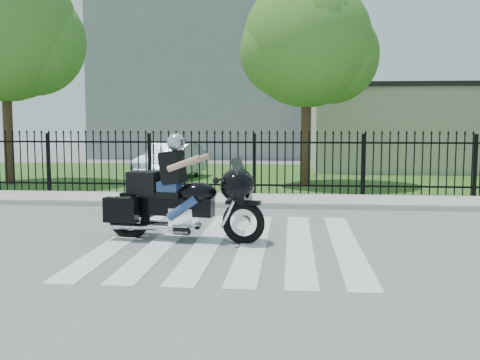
{
  "coord_description": "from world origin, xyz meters",
  "views": [
    {
      "loc": [
        1.06,
        -9.67,
        2.14
      ],
      "look_at": [
        0.05,
        1.14,
        1.0
      ],
      "focal_mm": 42.0,
      "sensor_mm": 36.0,
      "label": 1
    }
  ],
  "objects": [
    {
      "name": "tree_left",
      "position": [
        -8.5,
        8.5,
        5.17
      ],
      "size": [
        4.8,
        4.8,
        7.58
      ],
      "color": "#382316",
      "rests_on": "ground"
    },
    {
      "name": "tree_mid",
      "position": [
        1.5,
        9.0,
        4.67
      ],
      "size": [
        4.2,
        4.2,
        6.78
      ],
      "color": "#382316",
      "rests_on": "ground"
    },
    {
      "name": "iron_fence",
      "position": [
        0.0,
        6.0,
        0.9
      ],
      "size": [
        26.0,
        0.04,
        1.8
      ],
      "color": "black",
      "rests_on": "ground"
    },
    {
      "name": "building_low_roof",
      "position": [
        7.0,
        16.0,
        3.6
      ],
      "size": [
        10.2,
        6.2,
        0.2
      ],
      "primitive_type": "cube",
      "color": "black",
      "rests_on": "building_low"
    },
    {
      "name": "building_low",
      "position": [
        7.0,
        16.0,
        1.75
      ],
      "size": [
        10.0,
        6.0,
        3.5
      ],
      "primitive_type": "cube",
      "color": "beige",
      "rests_on": "ground"
    },
    {
      "name": "grass_strip",
      "position": [
        0.0,
        12.0,
        0.01
      ],
      "size": [
        40.0,
        12.0,
        0.02
      ],
      "primitive_type": "cube",
      "color": "#2A551D",
      "rests_on": "ground"
    },
    {
      "name": "curb",
      "position": [
        0.0,
        4.0,
        0.06
      ],
      "size": [
        40.0,
        0.12,
        0.12
      ],
      "primitive_type": "cube",
      "color": "#ADAAA3",
      "rests_on": "ground"
    },
    {
      "name": "building_tall",
      "position": [
        -3.0,
        26.0,
        6.0
      ],
      "size": [
        15.0,
        10.0,
        12.0
      ],
      "primitive_type": "cube",
      "color": "gray",
      "rests_on": "ground"
    },
    {
      "name": "motorcycle_rider",
      "position": [
        -0.95,
        0.17,
        0.81
      ],
      "size": [
        2.96,
        1.25,
        1.97
      ],
      "rotation": [
        0.0,
        0.0,
        -0.16
      ],
      "color": "black",
      "rests_on": "ground"
    },
    {
      "name": "sidewalk",
      "position": [
        0.0,
        5.0,
        0.06
      ],
      "size": [
        40.0,
        2.0,
        0.12
      ],
      "primitive_type": "cube",
      "color": "#ADAAA3",
      "rests_on": "ground"
    },
    {
      "name": "crosswalk",
      "position": [
        0.0,
        0.0,
        0.01
      ],
      "size": [
        5.0,
        5.5,
        0.01
      ],
      "primitive_type": null,
      "color": "silver",
      "rests_on": "ground"
    },
    {
      "name": "parked_car",
      "position": [
        -3.36,
        10.45,
        0.69
      ],
      "size": [
        2.04,
        4.25,
        1.34
      ],
      "primitive_type": "imported",
      "rotation": [
        0.0,
        0.0,
        -0.16
      ],
      "color": "#8B9EAF",
      "rests_on": "grass_strip"
    },
    {
      "name": "ground",
      "position": [
        0.0,
        0.0,
        0.0
      ],
      "size": [
        120.0,
        120.0,
        0.0
      ],
      "primitive_type": "plane",
      "color": "slate",
      "rests_on": "ground"
    }
  ]
}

